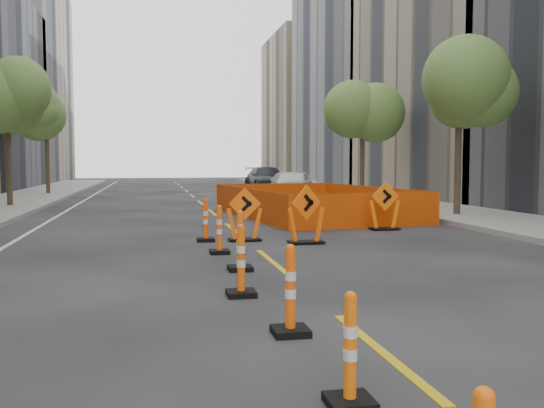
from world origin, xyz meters
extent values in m
plane|color=black|center=(0.00, 0.00, 0.00)|extent=(140.00, 140.00, 0.00)
cube|color=gray|center=(9.00, 12.00, 0.07)|extent=(4.00, 90.00, 0.15)
cube|color=gray|center=(17.00, 23.80, 7.00)|extent=(12.00, 16.00, 14.00)
cube|color=gray|center=(17.00, 40.20, 10.00)|extent=(12.00, 18.00, 20.00)
cube|color=tan|center=(17.00, 58.60, 8.00)|extent=(12.00, 14.00, 16.00)
cylinder|color=#382B1E|center=(-8.40, 20.00, 1.57)|extent=(0.24, 0.24, 3.15)
sphere|color=#4D7632|center=(-8.40, 20.00, 4.55)|extent=(2.80, 2.80, 2.80)
cylinder|color=#382B1E|center=(-8.40, 30.00, 1.57)|extent=(0.24, 0.24, 3.15)
sphere|color=#4D7632|center=(-8.40, 30.00, 4.55)|extent=(2.80, 2.80, 2.80)
cylinder|color=#382B1E|center=(8.40, 12.00, 1.57)|extent=(0.24, 0.24, 3.15)
sphere|color=#4D7632|center=(8.40, 12.00, 4.55)|extent=(2.80, 2.80, 2.80)
cylinder|color=#382B1E|center=(8.40, 22.00, 1.57)|extent=(0.24, 0.24, 3.15)
sphere|color=#4D7632|center=(8.40, 22.00, 4.55)|extent=(2.80, 2.80, 2.80)
imported|color=silver|center=(4.78, 22.31, 0.80)|extent=(3.43, 5.07, 1.60)
imported|color=#B5B3B9|center=(6.09, 27.36, 0.69)|extent=(2.25, 4.41, 1.39)
imported|color=black|center=(5.49, 33.29, 0.83)|extent=(2.48, 5.79, 1.66)
camera|label=1|loc=(-2.38, -7.96, 2.02)|focal=40.00mm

